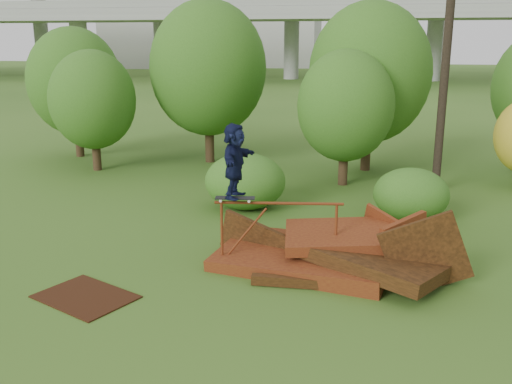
% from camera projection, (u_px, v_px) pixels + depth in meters
% --- Properties ---
extents(ground, '(240.00, 240.00, 0.00)m').
position_uv_depth(ground, '(275.00, 295.00, 11.52)').
color(ground, '#2D5116').
rests_on(ground, ground).
extents(scrap_pile, '(5.79, 3.47, 1.99)m').
position_uv_depth(scrap_pile, '(331.00, 254.00, 12.78)').
color(scrap_pile, '#4A170D').
rests_on(scrap_pile, ground).
extents(grind_rail, '(2.83, 0.48, 1.54)m').
position_uv_depth(grind_rail, '(279.00, 219.00, 12.66)').
color(grind_rail, maroon).
rests_on(grind_rail, ground).
extents(skateboard, '(0.90, 0.36, 0.09)m').
position_uv_depth(skateboard, '(235.00, 198.00, 12.58)').
color(skateboard, black).
rests_on(skateboard, grind_rail).
extents(skater, '(0.62, 1.56, 1.65)m').
position_uv_depth(skater, '(235.00, 161.00, 12.37)').
color(skater, black).
rests_on(skater, skateboard).
extents(flat_plate, '(2.26, 1.99, 0.03)m').
position_uv_depth(flat_plate, '(86.00, 297.00, 11.42)').
color(flat_plate, black).
rests_on(flat_plate, ground).
extents(tree_0, '(3.32, 3.32, 4.68)m').
position_uv_depth(tree_0, '(93.00, 100.00, 21.95)').
color(tree_0, black).
rests_on(tree_0, ground).
extents(tree_1, '(4.76, 4.76, 6.63)m').
position_uv_depth(tree_1, '(208.00, 68.00, 23.19)').
color(tree_1, black).
rests_on(tree_1, ground).
extents(tree_2, '(3.36, 3.36, 4.73)m').
position_uv_depth(tree_2, '(345.00, 106.00, 19.64)').
color(tree_2, black).
rests_on(tree_2, ground).
extents(tree_3, '(4.66, 4.66, 6.47)m').
position_uv_depth(tree_3, '(370.00, 73.00, 21.70)').
color(tree_3, black).
rests_on(tree_3, ground).
extents(tree_6, '(3.99, 3.99, 5.58)m').
position_uv_depth(tree_6, '(75.00, 81.00, 24.48)').
color(tree_6, black).
rests_on(tree_6, ground).
extents(shrub_left, '(2.46, 2.28, 1.71)m').
position_uv_depth(shrub_left, '(245.00, 181.00, 17.27)').
color(shrub_left, '#285015').
rests_on(shrub_left, ground).
extents(shrub_right, '(2.13, 1.95, 1.51)m').
position_uv_depth(shrub_right, '(411.00, 194.00, 16.18)').
color(shrub_right, '#285015').
rests_on(shrub_right, ground).
extents(utility_pole, '(1.40, 0.28, 9.19)m').
position_uv_depth(utility_pole, '(447.00, 51.00, 18.29)').
color(utility_pole, black).
rests_on(utility_pole, ground).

